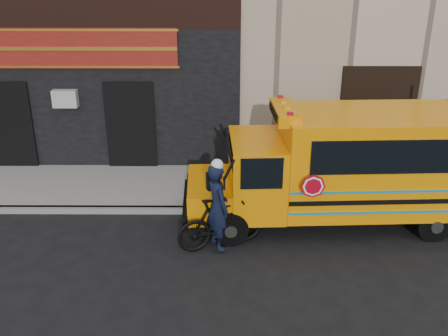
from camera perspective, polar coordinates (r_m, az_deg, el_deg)
ground at (r=10.43m, az=2.43°, el=-11.80°), size 120.00×120.00×0.00m
curb at (r=12.62m, az=2.03°, el=-4.84°), size 40.00×0.20×0.15m
sidewalk at (r=13.97m, az=1.86°, el=-2.00°), size 40.00×3.00×0.15m
school_bus at (r=11.99m, az=14.15°, el=0.46°), size 6.99×2.61×2.92m
sign_pole at (r=13.63m, az=24.05°, el=3.36°), size 0.13×0.28×3.37m
bicycle at (r=10.96m, az=-0.33°, el=-6.24°), size 2.07×1.25×1.20m
cyclist at (r=10.70m, az=-0.76°, el=-4.68°), size 0.74×0.85×1.96m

